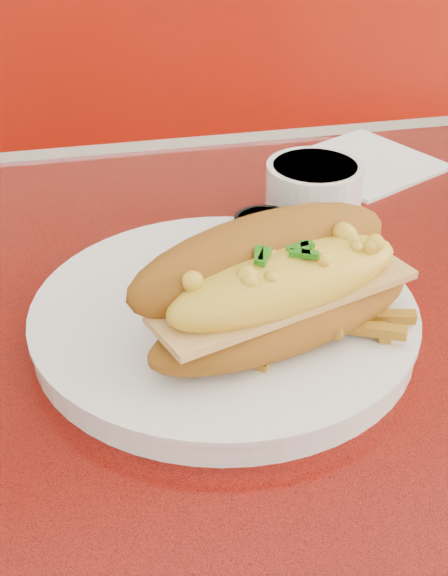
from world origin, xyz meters
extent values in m
cube|color=white|center=(0.00, 0.40, 0.75)|extent=(1.22, 0.03, 0.04)
cube|color=#A0170A|center=(0.00, 0.78, 0.23)|extent=(1.20, 0.50, 0.45)
cube|color=#A0170A|center=(0.00, 1.00, 0.68)|extent=(1.20, 0.08, 0.45)
cylinder|color=white|center=(-0.22, 0.03, 0.78)|extent=(0.32, 0.32, 0.02)
cylinder|color=white|center=(-0.22, 0.03, 0.79)|extent=(0.32, 0.32, 0.00)
ellipsoid|color=#9A5E18|center=(-0.18, -0.02, 0.81)|extent=(0.23, 0.14, 0.04)
cube|color=#E2B665|center=(-0.18, -0.02, 0.83)|extent=(0.20, 0.11, 0.01)
ellipsoid|color=yellow|center=(-0.18, -0.02, 0.84)|extent=(0.19, 0.12, 0.04)
ellipsoid|color=#9A5E18|center=(-0.19, 0.01, 0.84)|extent=(0.23, 0.14, 0.08)
cube|color=silver|center=(-0.16, -0.02, 0.79)|extent=(0.02, 0.10, 0.00)
cube|color=silver|center=(-0.16, 0.05, 0.79)|extent=(0.02, 0.03, 0.00)
cylinder|color=white|center=(-0.09, 0.20, 0.80)|extent=(0.10, 0.10, 0.05)
cylinder|color=black|center=(-0.09, 0.20, 0.82)|extent=(0.08, 0.08, 0.01)
cylinder|color=black|center=(-0.15, 0.15, 0.78)|extent=(0.06, 0.06, 0.03)
cylinder|color=#D8864E|center=(-0.15, 0.15, 0.79)|extent=(0.05, 0.05, 0.01)
cube|color=white|center=(0.00, 0.30, 0.77)|extent=(0.18, 0.18, 0.00)
camera|label=1|loc=(-0.32, -0.46, 1.13)|focal=50.00mm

